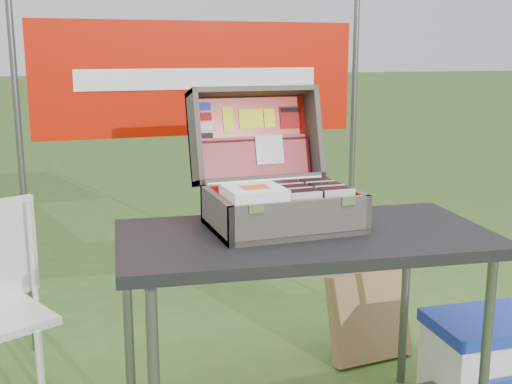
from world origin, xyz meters
name	(u,v)px	position (x,y,z in m)	size (l,w,h in m)	color
table	(303,340)	(0.09, -0.02, 0.41)	(1.30, 0.65, 0.81)	black
table_top	(305,238)	(0.09, -0.02, 0.79)	(1.30, 0.65, 0.04)	black
table_leg_fr	(486,353)	(0.68, -0.29, 0.39)	(0.04, 0.04, 0.77)	#59595B
table_leg_bl	(129,339)	(-0.50, 0.24, 0.39)	(0.04, 0.04, 0.77)	#59595B
table_leg_br	(405,299)	(0.68, 0.24, 0.39)	(0.04, 0.04, 0.77)	#59595B
suitcase	(277,160)	(0.04, 0.13, 1.05)	(0.51, 0.52, 0.47)	#605B52
suitcase_base_bottom	(283,225)	(0.04, 0.07, 0.82)	(0.51, 0.36, 0.02)	#605B52
suitcase_base_wall_front	(302,221)	(0.04, -0.11, 0.88)	(0.51, 0.02, 0.14)	#605B52
suitcase_base_wall_back	(266,199)	(0.04, 0.24, 0.88)	(0.51, 0.02, 0.14)	#605B52
suitcase_base_wall_left	(216,215)	(-0.21, 0.07, 0.88)	(0.02, 0.36, 0.14)	#605B52
suitcase_base_wall_right	(345,204)	(0.28, 0.07, 0.88)	(0.02, 0.36, 0.14)	#605B52
suitcase_liner_floor	(283,221)	(0.04, 0.07, 0.83)	(0.47, 0.32, 0.01)	red
suitcase_latch_left	(256,208)	(-0.13, -0.12, 0.94)	(0.05, 0.01, 0.03)	silver
suitcase_latch_right	(348,201)	(0.20, -0.12, 0.94)	(0.05, 0.01, 0.03)	silver
suitcase_hinge	(265,181)	(0.04, 0.25, 0.95)	(0.02, 0.02, 0.46)	silver
suitcase_lid_back	(251,137)	(0.04, 0.42, 1.09)	(0.51, 0.36, 0.02)	#605B52
suitcase_lid_rim_far	(252,92)	(0.04, 0.40, 1.27)	(0.51, 0.02, 0.14)	#605B52
suitcase_lid_rim_near	(259,179)	(0.04, 0.32, 0.94)	(0.51, 0.02, 0.14)	#605B52
suitcase_lid_rim_left	(195,138)	(-0.21, 0.36, 1.11)	(0.02, 0.36, 0.14)	#605B52
suitcase_lid_rim_right	(313,133)	(0.28, 0.36, 1.11)	(0.02, 0.36, 0.14)	#605B52
suitcase_lid_liner	(252,137)	(0.04, 0.40, 1.10)	(0.47, 0.32, 0.01)	red
suitcase_liner_wall_front	(300,217)	(0.04, -0.09, 0.89)	(0.47, 0.01, 0.12)	red
suitcase_liner_wall_back	(267,197)	(0.04, 0.22, 0.89)	(0.47, 0.01, 0.12)	red
suitcase_liner_wall_left	(220,212)	(-0.20, 0.07, 0.89)	(0.01, 0.32, 0.12)	red
suitcase_liner_wall_right	(342,201)	(0.27, 0.07, 0.89)	(0.01, 0.32, 0.12)	red
suitcase_lid_pocket	(255,158)	(0.04, 0.36, 1.02)	(0.45, 0.15, 0.03)	maroon
suitcase_pocket_edge	(254,139)	(0.04, 0.38, 1.09)	(0.44, 0.02, 0.02)	maroon
suitcase_pocket_cd	(269,150)	(0.09, 0.35, 1.05)	(0.11, 0.11, 0.01)	silver
lid_sticker_cc_a	(204,106)	(-0.15, 0.43, 1.22)	(0.05, 0.03, 0.00)	#1933B2
lid_sticker_cc_b	(205,117)	(-0.15, 0.42, 1.18)	(0.05, 0.03, 0.00)	#9F0405
lid_sticker_cc_c	(206,127)	(-0.15, 0.41, 1.14)	(0.05, 0.03, 0.00)	white
lid_sticker_cc_d	(207,137)	(-0.15, 0.40, 1.11)	(0.05, 0.03, 0.00)	black
lid_card_neon_tall	(228,120)	(-0.06, 0.42, 1.17)	(0.04, 0.10, 0.00)	#EBF114
lid_card_neon_main	(251,119)	(0.04, 0.42, 1.17)	(0.10, 0.08, 0.00)	#EBF114
lid_card_neon_small	(269,118)	(0.11, 0.42, 1.17)	(0.05, 0.08, 0.00)	#EBF114
lid_sticker_band	(290,117)	(0.20, 0.42, 1.17)	(0.09, 0.09, 0.00)	#9F0405
lid_sticker_band_bar	(290,110)	(0.20, 0.42, 1.20)	(0.08, 0.02, 0.00)	black
cd_left_0	(307,211)	(0.07, -0.07, 0.90)	(0.11, 0.01, 0.13)	silver
cd_left_1	(304,210)	(0.07, -0.05, 0.90)	(0.11, 0.01, 0.13)	black
cd_left_2	(302,208)	(0.07, -0.03, 0.90)	(0.11, 0.01, 0.13)	black
cd_left_3	(300,207)	(0.07, -0.01, 0.90)	(0.11, 0.01, 0.13)	black
cd_left_4	(297,206)	(0.07, 0.01, 0.90)	(0.11, 0.01, 0.13)	silver
cd_left_5	(295,205)	(0.07, 0.03, 0.90)	(0.11, 0.01, 0.13)	black
cd_left_6	(293,203)	(0.07, 0.05, 0.90)	(0.11, 0.01, 0.13)	black
cd_left_7	(291,202)	(0.07, 0.07, 0.90)	(0.11, 0.01, 0.13)	black
cd_left_8	(289,201)	(0.07, 0.09, 0.90)	(0.11, 0.01, 0.13)	silver
cd_left_9	(287,200)	(0.07, 0.11, 0.90)	(0.11, 0.01, 0.13)	black
cd_left_10	(285,199)	(0.07, 0.13, 0.90)	(0.11, 0.01, 0.13)	black
cd_left_11	(283,197)	(0.07, 0.15, 0.90)	(0.11, 0.01, 0.13)	black
cd_right_0	(339,208)	(0.19, -0.07, 0.90)	(0.11, 0.01, 0.13)	silver
cd_right_1	(337,207)	(0.19, -0.05, 0.90)	(0.11, 0.01, 0.13)	black
cd_right_2	(334,206)	(0.19, -0.03, 0.90)	(0.11, 0.01, 0.13)	black
cd_right_3	(332,204)	(0.19, -0.01, 0.90)	(0.11, 0.01, 0.13)	black
cd_right_4	(329,203)	(0.19, 0.01, 0.90)	(0.11, 0.01, 0.13)	silver
cd_right_5	(327,202)	(0.19, 0.03, 0.90)	(0.11, 0.01, 0.13)	black
cd_right_6	(325,201)	(0.19, 0.05, 0.90)	(0.11, 0.01, 0.13)	black
cd_right_7	(322,200)	(0.19, 0.07, 0.90)	(0.11, 0.01, 0.13)	black
cd_right_8	(320,198)	(0.19, 0.09, 0.90)	(0.11, 0.01, 0.13)	silver
cd_right_9	(318,197)	(0.19, 0.11, 0.90)	(0.11, 0.01, 0.13)	black
cd_right_10	(315,196)	(0.19, 0.13, 0.90)	(0.11, 0.01, 0.13)	black
cd_right_11	(313,195)	(0.19, 0.15, 0.90)	(0.11, 0.01, 0.13)	black
songbook_0	(254,196)	(-0.10, 0.00, 0.95)	(0.19, 0.19, 0.01)	white
songbook_1	(254,195)	(-0.10, 0.00, 0.96)	(0.19, 0.19, 0.01)	white
songbook_2	(254,193)	(-0.10, 0.00, 0.96)	(0.19, 0.19, 0.01)	white
songbook_3	(254,192)	(-0.10, 0.00, 0.97)	(0.19, 0.19, 0.01)	white
songbook_4	(254,191)	(-0.10, 0.00, 0.97)	(0.19, 0.19, 0.01)	white
songbook_5	(254,189)	(-0.10, 0.00, 0.98)	(0.19, 0.19, 0.01)	white
songbook_6	(254,188)	(-0.10, 0.00, 0.98)	(0.19, 0.19, 0.01)	white
songbook_graphic	(255,187)	(-0.10, -0.01, 0.99)	(0.09, 0.07, 0.00)	#D85919
cooler	(484,362)	(0.88, -0.04, 0.19)	(0.44, 0.33, 0.39)	white
cooler_body	(483,368)	(0.88, -0.04, 0.17)	(0.42, 0.31, 0.33)	white
cooler_lid	(487,324)	(0.88, -0.04, 0.36)	(0.44, 0.33, 0.05)	#1A31A8
chair_leg_br	(40,348)	(-0.82, 0.64, 0.22)	(0.02, 0.02, 0.44)	silver
chair_upright_right	(32,250)	(-0.82, 0.66, 0.64)	(0.02, 0.02, 0.41)	silver
cardboard_box	(369,316)	(0.65, 0.50, 0.21)	(0.40, 0.06, 0.42)	#A67548
banner_post_left	(23,180)	(-0.85, 1.10, 0.85)	(0.03, 0.03, 1.70)	#59595B
banner_post_right	(352,160)	(0.85, 1.10, 0.85)	(0.03, 0.03, 1.70)	#59595B
banner	(200,79)	(0.00, 1.09, 1.30)	(1.60, 0.01, 0.55)	#B40F00
banner_text	(201,79)	(0.00, 1.08, 1.30)	(1.20, 0.00, 0.10)	white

